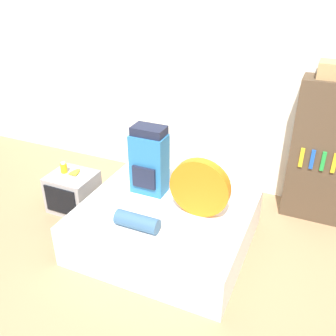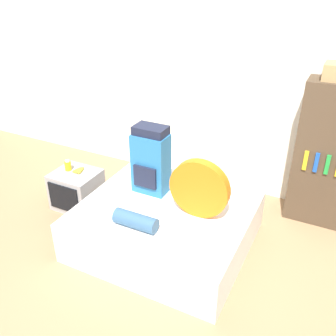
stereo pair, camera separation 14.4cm
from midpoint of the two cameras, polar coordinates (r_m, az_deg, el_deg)
ground_plane at (r=3.65m, az=-5.95°, el=-16.03°), size 16.00×16.00×0.00m
wall_back at (r=4.58m, az=5.57°, el=12.50°), size 8.00×0.05×2.60m
bed at (r=3.86m, az=-1.43°, el=-8.71°), size 1.64×1.48×0.44m
backpack at (r=3.83m, az=-3.98°, el=1.05°), size 0.36×0.26×0.73m
tent_bag at (r=3.49m, az=3.70°, el=-3.06°), size 0.58×0.10×0.58m
sleeping_roll at (r=3.43m, az=-5.94°, el=-8.15°), size 0.42×0.15×0.15m
television at (r=4.53m, az=-15.15°, el=-3.54°), size 0.51×0.47×0.45m
canister at (r=4.47m, az=-16.50°, el=0.03°), size 0.07×0.07×0.13m
banana_bunch at (r=4.44m, az=-14.80°, el=-0.60°), size 0.12×0.16×0.03m
bookshelf at (r=4.31m, az=22.59°, el=2.03°), size 0.80×0.36×1.58m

